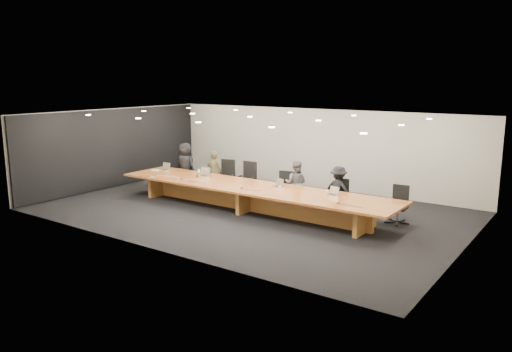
# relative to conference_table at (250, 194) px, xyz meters

# --- Properties ---
(ground) EXTENTS (12.00, 12.00, 0.00)m
(ground) POSITION_rel_conference_table_xyz_m (0.00, 0.00, -0.52)
(ground) COLOR black
(ground) RESTS_ON ground
(back_wall) EXTENTS (12.00, 0.02, 2.80)m
(back_wall) POSITION_rel_conference_table_xyz_m (0.00, 4.00, 0.88)
(back_wall) COLOR beige
(back_wall) RESTS_ON ground
(left_wall_panel) EXTENTS (0.08, 7.84, 2.74)m
(left_wall_panel) POSITION_rel_conference_table_xyz_m (-5.94, 0.00, 0.85)
(left_wall_panel) COLOR black
(left_wall_panel) RESTS_ON ground
(conference_table) EXTENTS (9.00, 1.80, 0.75)m
(conference_table) POSITION_rel_conference_table_xyz_m (0.00, 0.00, 0.00)
(conference_table) COLOR brown
(conference_table) RESTS_ON ground
(chair_far_left) EXTENTS (0.57, 0.57, 1.02)m
(chair_far_left) POSITION_rel_conference_table_xyz_m (-3.83, 1.26, -0.01)
(chair_far_left) COLOR black
(chair_far_left) RESTS_ON ground
(chair_left) EXTENTS (0.73, 0.73, 1.17)m
(chair_left) POSITION_rel_conference_table_xyz_m (-1.98, 1.33, 0.07)
(chair_left) COLOR black
(chair_left) RESTS_ON ground
(chair_mid_left) EXTENTS (0.63, 0.63, 1.20)m
(chair_mid_left) POSITION_rel_conference_table_xyz_m (-1.10, 1.28, 0.08)
(chair_mid_left) COLOR black
(chair_mid_left) RESTS_ON ground
(chair_mid_right) EXTENTS (0.65, 0.65, 1.05)m
(chair_mid_right) POSITION_rel_conference_table_xyz_m (0.41, 1.21, 0.00)
(chair_mid_right) COLOR black
(chair_mid_right) RESTS_ON ground
(chair_right) EXTENTS (0.55, 0.55, 1.04)m
(chair_right) POSITION_rel_conference_table_xyz_m (2.27, 1.17, -0.00)
(chair_right) COLOR black
(chair_right) RESTS_ON ground
(chair_far_right) EXTENTS (0.55, 0.55, 1.05)m
(chair_far_right) POSITION_rel_conference_table_xyz_m (4.00, 1.24, 0.00)
(chair_far_right) COLOR black
(chair_far_right) RESTS_ON ground
(person_a) EXTENTS (0.81, 0.54, 1.62)m
(person_a) POSITION_rel_conference_table_xyz_m (-3.69, 1.19, 0.29)
(person_a) COLOR black
(person_a) RESTS_ON ground
(person_b) EXTENTS (0.61, 0.48, 1.47)m
(person_b) POSITION_rel_conference_table_xyz_m (-2.34, 1.18, 0.21)
(person_b) COLOR #37341E
(person_b) RESTS_ON ground
(person_c) EXTENTS (0.81, 0.71, 1.41)m
(person_c) POSITION_rel_conference_table_xyz_m (0.80, 1.28, 0.18)
(person_c) COLOR #545557
(person_c) RESTS_ON ground
(person_d) EXTENTS (0.93, 0.58, 1.38)m
(person_d) POSITION_rel_conference_table_xyz_m (2.23, 1.26, 0.17)
(person_d) COLOR black
(person_d) RESTS_ON ground
(laptop_a) EXTENTS (0.33, 0.24, 0.26)m
(laptop_a) POSITION_rel_conference_table_xyz_m (-3.93, 0.38, 0.36)
(laptop_a) COLOR beige
(laptop_a) RESTS_ON conference_table
(laptop_b) EXTENTS (0.36, 0.28, 0.27)m
(laptop_b) POSITION_rel_conference_table_xyz_m (-2.15, 0.36, 0.37)
(laptop_b) COLOR #BAA68E
(laptop_b) RESTS_ON conference_table
(laptop_d) EXTENTS (0.36, 0.31, 0.24)m
(laptop_d) POSITION_rel_conference_table_xyz_m (0.69, 0.37, 0.35)
(laptop_d) COLOR tan
(laptop_d) RESTS_ON conference_table
(laptop_e) EXTENTS (0.34, 0.28, 0.23)m
(laptop_e) POSITION_rel_conference_table_xyz_m (2.48, 0.35, 0.35)
(laptop_e) COLOR #C4AE95
(laptop_e) RESTS_ON conference_table
(water_bottle) EXTENTS (0.09, 0.09, 0.25)m
(water_bottle) POSITION_rel_conference_table_xyz_m (-2.12, 0.13, 0.35)
(water_bottle) COLOR #ADBDB9
(water_bottle) RESTS_ON conference_table
(amber_mug) EXTENTS (0.10, 0.10, 0.10)m
(amber_mug) POSITION_rel_conference_table_xyz_m (-2.11, 0.05, 0.28)
(amber_mug) COLOR maroon
(amber_mug) RESTS_ON conference_table
(paper_cup_near) EXTENTS (0.07, 0.07, 0.08)m
(paper_cup_near) POSITION_rel_conference_table_xyz_m (0.92, 0.18, 0.27)
(paper_cup_near) COLOR white
(paper_cup_near) RESTS_ON conference_table
(paper_cup_far) EXTENTS (0.09, 0.09, 0.09)m
(paper_cup_far) POSITION_rel_conference_table_xyz_m (2.31, 0.38, 0.28)
(paper_cup_far) COLOR white
(paper_cup_far) RESTS_ON conference_table
(notepad) EXTENTS (0.31, 0.28, 0.02)m
(notepad) POSITION_rel_conference_table_xyz_m (-4.12, 0.17, 0.24)
(notepad) COLOR silver
(notepad) RESTS_ON conference_table
(lime_gadget) EXTENTS (0.15, 0.10, 0.02)m
(lime_gadget) POSITION_rel_conference_table_xyz_m (-4.14, 0.17, 0.26)
(lime_gadget) COLOR #64C635
(lime_gadget) RESTS_ON notepad
(av_box) EXTENTS (0.24, 0.22, 0.03)m
(av_box) POSITION_rel_conference_table_xyz_m (-3.47, -0.66, 0.24)
(av_box) COLOR #B0AFB4
(av_box) RESTS_ON conference_table
(mic_left) EXTENTS (0.12, 0.12, 0.03)m
(mic_left) POSITION_rel_conference_table_xyz_m (-2.35, -0.42, 0.24)
(mic_left) COLOR black
(mic_left) RESTS_ON conference_table
(mic_center) EXTENTS (0.11, 0.11, 0.03)m
(mic_center) POSITION_rel_conference_table_xyz_m (-0.03, -0.37, 0.24)
(mic_center) COLOR black
(mic_center) RESTS_ON conference_table
(mic_right) EXTENTS (0.13, 0.13, 0.03)m
(mic_right) POSITION_rel_conference_table_xyz_m (3.02, -0.39, 0.24)
(mic_right) COLOR black
(mic_right) RESTS_ON conference_table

